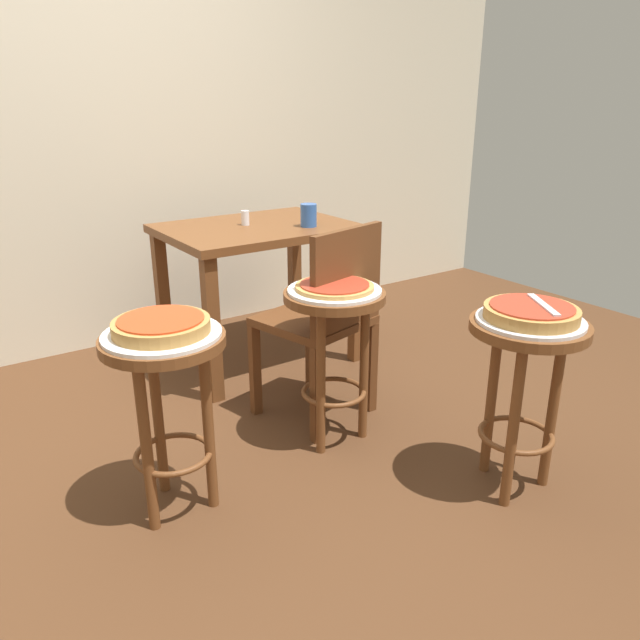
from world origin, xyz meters
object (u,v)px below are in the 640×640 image
object	(u,v)px
pizza_leftside	(335,286)
pizza_server_knife	(543,305)
stool_middle	(167,383)
condiment_shaker	(245,218)
stool_foreground	(524,367)
dining_table	(257,249)
wooden_chair	(325,316)
pizza_middle	(161,325)
cup_near_edge	(309,215)
serving_plate_foreground	(530,320)
stool_leftside	(334,331)
pizza_foreground	(531,312)
serving_plate_middle	(162,334)
serving_plate_leftside	(335,290)

from	to	relation	value
pizza_leftside	pizza_server_knife	distance (m)	0.75
stool_middle	condiment_shaker	distance (m)	1.31
stool_foreground	stool_middle	bearing A→B (deg)	151.24
dining_table	wooden_chair	bearing A→B (deg)	-96.64
pizza_middle	condiment_shaker	xyz separation A→B (m)	(0.82, 0.98, 0.09)
stool_middle	cup_near_edge	size ratio (longest dim) A/B	5.66
serving_plate_foreground	pizza_server_knife	distance (m)	0.07
stool_foreground	cup_near_edge	bearing A→B (deg)	89.08
stool_leftside	dining_table	world-z (taller)	dining_table
pizza_leftside	dining_table	distance (m)	0.90
pizza_foreground	serving_plate_middle	xyz separation A→B (m)	(-1.04, 0.57, -0.03)
pizza_leftside	serving_plate_leftside	bearing A→B (deg)	0.00
dining_table	pizza_server_knife	bearing A→B (deg)	-82.46
cup_near_edge	wooden_chair	size ratio (longest dim) A/B	0.13
condiment_shaker	serving_plate_middle	bearing A→B (deg)	-129.89
dining_table	cup_near_edge	xyz separation A→B (m)	(0.19, -0.18, 0.18)
serving_plate_foreground	condiment_shaker	bearing A→B (deg)	97.96
serving_plate_leftside	cup_near_edge	size ratio (longest dim) A/B	3.22
pizza_leftside	pizza_middle	bearing A→B (deg)	-174.69
serving_plate_foreground	serving_plate_leftside	distance (m)	0.72
pizza_middle	stool_foreground	bearing A→B (deg)	-28.76
stool_leftside	pizza_leftside	distance (m)	0.18
serving_plate_middle	pizza_server_knife	size ratio (longest dim) A/B	1.67
stool_foreground	serving_plate_foreground	size ratio (longest dim) A/B	1.79
pizza_middle	pizza_foreground	bearing A→B (deg)	-28.76
pizza_middle	cup_near_edge	world-z (taller)	cup_near_edge
serving_plate_foreground	serving_plate_middle	xyz separation A→B (m)	(-1.04, 0.57, 0.00)
stool_leftside	serving_plate_foreground	bearing A→B (deg)	-62.44
pizza_middle	cup_near_edge	xyz separation A→B (m)	(1.06, 0.77, 0.11)
serving_plate_foreground	serving_plate_leftside	xyz separation A→B (m)	(-0.33, 0.63, 0.00)
cup_near_edge	pizza_server_knife	size ratio (longest dim) A/B	0.51
stool_foreground	pizza_foreground	size ratio (longest dim) A/B	2.06
pizza_foreground	pizza_leftside	world-z (taller)	pizza_foreground
wooden_chair	serving_plate_leftside	bearing A→B (deg)	-114.04
serving_plate_middle	wooden_chair	xyz separation A→B (m)	(0.78, 0.23, -0.17)
pizza_middle	serving_plate_leftside	bearing A→B (deg)	5.31
serving_plate_middle	pizza_leftside	world-z (taller)	pizza_leftside
stool_leftside	dining_table	xyz separation A→B (m)	(0.16, 0.88, 0.13)
serving_plate_middle	dining_table	xyz separation A→B (m)	(0.86, 0.95, -0.03)
stool_foreground	stool_leftside	xyz separation A→B (m)	(-0.33, 0.63, 0.00)
stool_foreground	serving_plate_foreground	world-z (taller)	serving_plate_foreground
serving_plate_foreground	stool_foreground	bearing A→B (deg)	135.00
serving_plate_foreground	serving_plate_middle	world-z (taller)	same
stool_leftside	pizza_leftside	bearing A→B (deg)	90.00
stool_foreground	dining_table	xyz separation A→B (m)	(-0.17, 1.51, 0.13)
pizza_middle	wooden_chair	distance (m)	0.84
pizza_foreground	serving_plate_foreground	bearing A→B (deg)	0.00
pizza_middle	pizza_server_knife	xyz separation A→B (m)	(1.07, -0.59, 0.03)
pizza_leftside	wooden_chair	bearing A→B (deg)	65.96
pizza_foreground	wooden_chair	size ratio (longest dim) A/B	0.36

